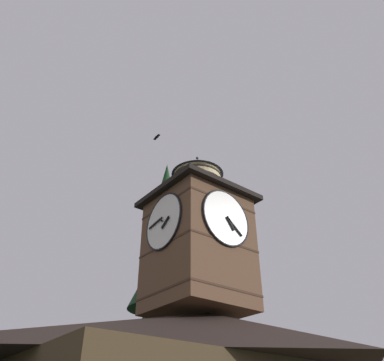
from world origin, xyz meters
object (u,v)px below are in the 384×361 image
object	(u,v)px
flying_bird_high	(157,137)
moon	(129,353)
pine_tree_behind	(161,319)
clock_tower	(198,238)

from	to	relation	value
flying_bird_high	moon	bearing A→B (deg)	-118.40
pine_tree_behind	moon	bearing A→B (deg)	-116.58
moon	flying_bird_high	bearing A→B (deg)	61.60
flying_bird_high	clock_tower	bearing A→B (deg)	95.58
pine_tree_behind	moon	xyz separation A→B (m)	(-14.23, -28.44, 2.99)
pine_tree_behind	flying_bird_high	xyz separation A→B (m)	(2.14, 1.83, 11.06)
clock_tower	moon	xyz separation A→B (m)	(-16.00, -34.07, 0.43)
flying_bird_high	pine_tree_behind	bearing A→B (deg)	-139.38
pine_tree_behind	moon	world-z (taller)	pine_tree_behind
clock_tower	pine_tree_behind	size ratio (longest dim) A/B	0.47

